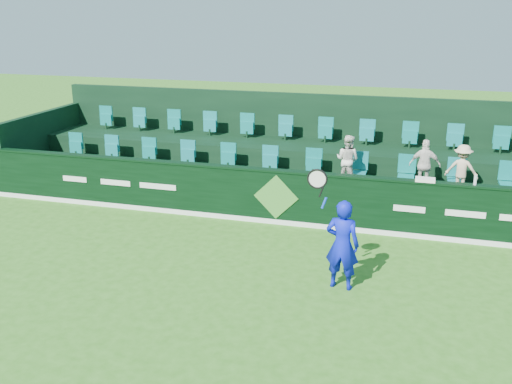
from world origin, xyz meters
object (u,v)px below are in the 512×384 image
(tennis_player, at_px, (342,244))
(drinks_bottle, at_px, (475,180))
(spectator_right, at_px, (462,169))
(spectator_middle, at_px, (425,165))
(towel, at_px, (425,180))
(spectator_left, at_px, (347,160))

(tennis_player, bearing_deg, drinks_bottle, 50.04)
(tennis_player, xyz_separation_m, spectator_right, (2.26, 4.07, 0.51))
(spectator_middle, bearing_deg, drinks_bottle, 133.26)
(towel, bearing_deg, drinks_bottle, 0.00)
(spectator_middle, bearing_deg, towel, 90.62)
(spectator_middle, distance_m, drinks_bottle, 1.54)
(spectator_right, relative_size, towel, 2.75)
(spectator_left, xyz_separation_m, towel, (1.87, -1.12, -0.04))
(spectator_left, bearing_deg, tennis_player, 115.43)
(spectator_right, xyz_separation_m, towel, (-0.83, -1.12, -0.01))
(spectator_right, bearing_deg, drinks_bottle, 110.99)
(towel, bearing_deg, spectator_middle, 90.76)
(spectator_middle, bearing_deg, spectator_left, -0.14)
(towel, bearing_deg, spectator_right, 53.33)
(spectator_right, xyz_separation_m, drinks_bottle, (0.21, -1.12, 0.07))
(tennis_player, distance_m, spectator_right, 4.69)
(towel, relative_size, drinks_bottle, 2.01)
(spectator_right, height_order, drinks_bottle, spectator_right)
(tennis_player, distance_m, spectator_left, 4.13)
(spectator_left, bearing_deg, spectator_middle, -160.74)
(towel, height_order, drinks_bottle, drinks_bottle)
(tennis_player, distance_m, towel, 3.32)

